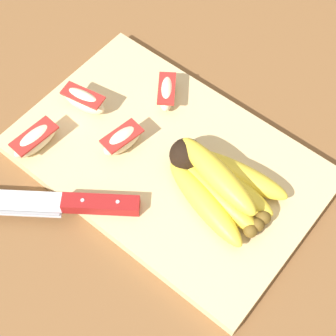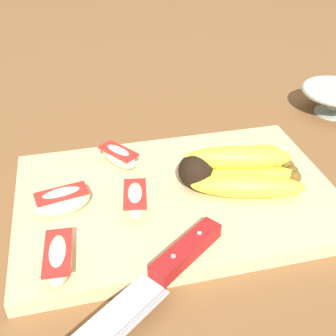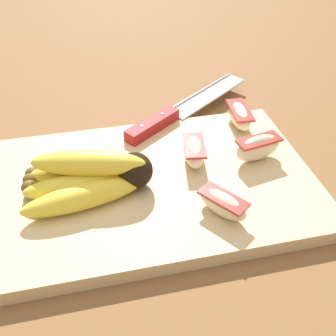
% 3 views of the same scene
% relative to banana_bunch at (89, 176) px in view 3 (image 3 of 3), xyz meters
% --- Properties ---
extents(ground_plane, '(6.00, 6.00, 0.00)m').
position_rel_banana_bunch_xyz_m(ground_plane, '(-0.07, -0.00, -0.04)').
color(ground_plane, brown).
extents(cutting_board, '(0.41, 0.27, 0.02)m').
position_rel_banana_bunch_xyz_m(cutting_board, '(-0.08, -0.00, -0.03)').
color(cutting_board, '#DBBC84').
rests_on(cutting_board, ground_plane).
extents(banana_bunch, '(0.16, 0.12, 0.06)m').
position_rel_banana_bunch_xyz_m(banana_bunch, '(0.00, 0.00, 0.00)').
color(banana_bunch, black).
rests_on(banana_bunch, cutting_board).
extents(chefs_knife, '(0.24, 0.19, 0.02)m').
position_rel_banana_bunch_xyz_m(chefs_knife, '(-0.14, -0.14, -0.01)').
color(chefs_knife, silver).
rests_on(chefs_knife, cutting_board).
extents(apple_wedge_near, '(0.04, 0.07, 0.03)m').
position_rel_banana_bunch_xyz_m(apple_wedge_near, '(-0.14, -0.03, -0.00)').
color(apple_wedge_near, beige).
rests_on(apple_wedge_near, cutting_board).
extents(apple_wedge_middle, '(0.03, 0.07, 0.03)m').
position_rel_banana_bunch_xyz_m(apple_wedge_middle, '(-0.23, -0.10, -0.00)').
color(apple_wedge_middle, beige).
rests_on(apple_wedge_middle, cutting_board).
extents(apple_wedge_far, '(0.07, 0.04, 0.04)m').
position_rel_banana_bunch_xyz_m(apple_wedge_far, '(-0.23, -0.01, -0.00)').
color(apple_wedge_far, beige).
rests_on(apple_wedge_far, cutting_board).
extents(apple_wedge_extra, '(0.06, 0.07, 0.03)m').
position_rel_banana_bunch_xyz_m(apple_wedge_extra, '(-0.15, 0.08, -0.01)').
color(apple_wedge_extra, beige).
rests_on(apple_wedge_extra, cutting_board).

